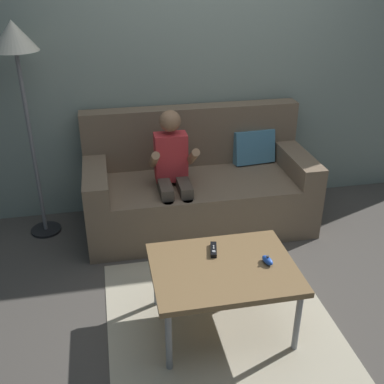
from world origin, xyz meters
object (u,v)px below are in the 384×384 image
object	(u,v)px
couch	(198,187)
floor_lamp	(16,54)
nunchuk_blue	(267,260)
person_seated_on_couch	(173,170)
coffee_table	(223,272)
game_remote_black_near_edge	(214,250)

from	to	relation	value
couch	floor_lamp	xyz separation A→B (m)	(-1.25, 0.09, 1.10)
nunchuk_blue	floor_lamp	bearing A→B (deg)	135.97
person_seated_on_couch	nunchuk_blue	size ratio (longest dim) A/B	10.31
coffee_table	game_remote_black_near_edge	world-z (taller)	game_remote_black_near_edge
coffee_table	nunchuk_blue	size ratio (longest dim) A/B	8.38
coffee_table	game_remote_black_near_edge	distance (m)	0.17
person_seated_on_couch	floor_lamp	size ratio (longest dim) A/B	0.62
game_remote_black_near_edge	nunchuk_blue	bearing A→B (deg)	-32.58
person_seated_on_couch	nunchuk_blue	bearing A→B (deg)	-70.71
floor_lamp	coffee_table	bearing A→B (deg)	-49.37
person_seated_on_couch	game_remote_black_near_edge	world-z (taller)	person_seated_on_couch
game_remote_black_near_edge	floor_lamp	bearing A→B (deg)	133.67
couch	floor_lamp	world-z (taller)	floor_lamp
person_seated_on_couch	nunchuk_blue	distance (m)	1.14
game_remote_black_near_edge	floor_lamp	distance (m)	1.88
person_seated_on_couch	nunchuk_blue	xyz separation A→B (m)	(0.37, -1.07, -0.12)
game_remote_black_near_edge	nunchuk_blue	world-z (taller)	nunchuk_blue
coffee_table	nunchuk_blue	bearing A→B (deg)	-4.33
nunchuk_blue	floor_lamp	size ratio (longest dim) A/B	0.06
person_seated_on_couch	coffee_table	xyz separation A→B (m)	(0.12, -1.05, -0.18)
game_remote_black_near_edge	coffee_table	bearing A→B (deg)	-82.31
couch	game_remote_black_near_edge	world-z (taller)	couch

